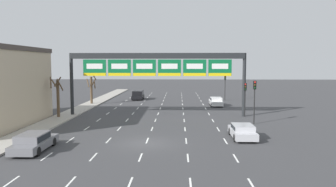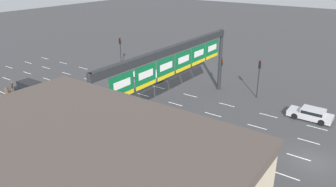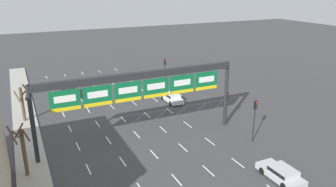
{
  "view_description": "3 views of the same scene",
  "coord_description": "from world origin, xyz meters",
  "px_view_note": "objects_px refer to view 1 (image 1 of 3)",
  "views": [
    {
      "loc": [
        2.62,
        -26.19,
        6.5
      ],
      "look_at": [
        1.37,
        13.44,
        2.88
      ],
      "focal_mm": 35.0,
      "sensor_mm": 36.0,
      "label": 1
    },
    {
      "loc": [
        -25.94,
        -3.89,
        15.27
      ],
      "look_at": [
        -0.49,
        14.35,
        2.92
      ],
      "focal_mm": 35.0,
      "sensor_mm": 36.0,
      "label": 2
    },
    {
      "loc": [
        -11.33,
        -16.07,
        16.27
      ],
      "look_at": [
        3.29,
        14.64,
        4.89
      ],
      "focal_mm": 35.0,
      "sensor_mm": 36.0,
      "label": 3
    }
  ],
  "objects_px": {
    "traffic_light_mid_block": "(225,82)",
    "traffic_light_far_end": "(255,93)",
    "traffic_light_near_gantry": "(245,93)",
    "car_grey": "(34,141)",
    "car_white": "(216,101)",
    "tree_bare_second": "(57,95)",
    "suv_black": "(138,95)",
    "tree_bare_closest": "(92,88)",
    "car_silver": "(243,131)",
    "sign_gantry": "(157,64)"
  },
  "relations": [
    {
      "from": "traffic_light_mid_block",
      "to": "traffic_light_far_end",
      "type": "relative_size",
      "value": 0.98
    },
    {
      "from": "traffic_light_near_gantry",
      "to": "traffic_light_mid_block",
      "type": "relative_size",
      "value": 0.9
    },
    {
      "from": "car_grey",
      "to": "car_white",
      "type": "relative_size",
      "value": 1.06
    },
    {
      "from": "car_grey",
      "to": "tree_bare_second",
      "type": "relative_size",
      "value": 1.01
    },
    {
      "from": "tree_bare_second",
      "to": "traffic_light_far_end",
      "type": "bearing_deg",
      "value": -8.05
    },
    {
      "from": "car_white",
      "to": "traffic_light_near_gantry",
      "type": "bearing_deg",
      "value": -76.71
    },
    {
      "from": "suv_black",
      "to": "car_white",
      "type": "distance_m",
      "value": 15.7
    },
    {
      "from": "car_white",
      "to": "tree_bare_closest",
      "type": "height_order",
      "value": "tree_bare_closest"
    },
    {
      "from": "car_silver",
      "to": "tree_bare_second",
      "type": "distance_m",
      "value": 22.53
    },
    {
      "from": "sign_gantry",
      "to": "traffic_light_mid_block",
      "type": "bearing_deg",
      "value": 58.31
    },
    {
      "from": "suv_black",
      "to": "traffic_light_far_end",
      "type": "bearing_deg",
      "value": -56.86
    },
    {
      "from": "traffic_light_near_gantry",
      "to": "tree_bare_closest",
      "type": "relative_size",
      "value": 0.84
    },
    {
      "from": "tree_bare_closest",
      "to": "tree_bare_second",
      "type": "bearing_deg",
      "value": -92.33
    },
    {
      "from": "traffic_light_mid_block",
      "to": "tree_bare_second",
      "type": "xyz_separation_m",
      "value": [
        -22.68,
        -19.57,
        -0.51
      ]
    },
    {
      "from": "car_white",
      "to": "tree_bare_second",
      "type": "bearing_deg",
      "value": -149.38
    },
    {
      "from": "traffic_light_far_end",
      "to": "tree_bare_second",
      "type": "distance_m",
      "value": 22.83
    },
    {
      "from": "traffic_light_near_gantry",
      "to": "traffic_light_mid_block",
      "type": "bearing_deg",
      "value": 89.8
    },
    {
      "from": "car_grey",
      "to": "tree_bare_closest",
      "type": "relative_size",
      "value": 0.99
    },
    {
      "from": "sign_gantry",
      "to": "car_white",
      "type": "relative_size",
      "value": 4.76
    },
    {
      "from": "tree_bare_closest",
      "to": "traffic_light_mid_block",
      "type": "bearing_deg",
      "value": 15.67
    },
    {
      "from": "car_silver",
      "to": "traffic_light_far_end",
      "type": "xyz_separation_m",
      "value": [
        2.58,
        6.94,
        2.66
      ]
    },
    {
      "from": "suv_black",
      "to": "tree_bare_closest",
      "type": "relative_size",
      "value": 0.86
    },
    {
      "from": "car_white",
      "to": "tree_bare_second",
      "type": "xyz_separation_m",
      "value": [
        -20.22,
        -11.97,
        2.04
      ]
    },
    {
      "from": "car_white",
      "to": "car_grey",
      "type": "bearing_deg",
      "value": -121.8
    },
    {
      "from": "car_grey",
      "to": "traffic_light_mid_block",
      "type": "height_order",
      "value": "traffic_light_mid_block"
    },
    {
      "from": "sign_gantry",
      "to": "suv_black",
      "type": "bearing_deg",
      "value": 104.18
    },
    {
      "from": "traffic_light_mid_block",
      "to": "traffic_light_far_end",
      "type": "xyz_separation_m",
      "value": [
        -0.08,
        -22.77,
        0.07
      ]
    },
    {
      "from": "sign_gantry",
      "to": "suv_black",
      "type": "distance_m",
      "value": 20.01
    },
    {
      "from": "car_white",
      "to": "tree_bare_second",
      "type": "height_order",
      "value": "tree_bare_second"
    },
    {
      "from": "suv_black",
      "to": "traffic_light_near_gantry",
      "type": "bearing_deg",
      "value": -50.36
    },
    {
      "from": "traffic_light_near_gantry",
      "to": "sign_gantry",
      "type": "bearing_deg",
      "value": 179.39
    },
    {
      "from": "car_silver",
      "to": "car_grey",
      "type": "distance_m",
      "value": 17.01
    },
    {
      "from": "car_white",
      "to": "traffic_light_near_gantry",
      "type": "relative_size",
      "value": 1.11
    },
    {
      "from": "suv_black",
      "to": "tree_bare_second",
      "type": "bearing_deg",
      "value": -109.0
    },
    {
      "from": "traffic_light_far_end",
      "to": "traffic_light_near_gantry",
      "type": "bearing_deg",
      "value": 89.77
    },
    {
      "from": "sign_gantry",
      "to": "traffic_light_far_end",
      "type": "relative_size",
      "value": 4.66
    },
    {
      "from": "sign_gantry",
      "to": "traffic_light_near_gantry",
      "type": "xyz_separation_m",
      "value": [
        10.82,
        -0.12,
        -3.53
      ]
    },
    {
      "from": "tree_bare_second",
      "to": "tree_bare_closest",
      "type": "bearing_deg",
      "value": 87.67
    },
    {
      "from": "car_grey",
      "to": "tree_bare_closest",
      "type": "xyz_separation_m",
      "value": [
        -3.1,
        28.12,
        1.87
      ]
    },
    {
      "from": "traffic_light_far_end",
      "to": "car_white",
      "type": "bearing_deg",
      "value": 98.91
    },
    {
      "from": "car_grey",
      "to": "suv_black",
      "type": "xyz_separation_m",
      "value": [
        3.44,
        35.32,
        0.18
      ]
    },
    {
      "from": "traffic_light_near_gantry",
      "to": "traffic_light_mid_block",
      "type": "height_order",
      "value": "traffic_light_mid_block"
    },
    {
      "from": "car_silver",
      "to": "car_grey",
      "type": "bearing_deg",
      "value": -164.23
    },
    {
      "from": "suv_black",
      "to": "tree_bare_second",
      "type": "distance_m",
      "value": 21.83
    },
    {
      "from": "sign_gantry",
      "to": "car_white",
      "type": "xyz_separation_m",
      "value": [
        8.43,
        10.03,
        -5.78
      ]
    },
    {
      "from": "tree_bare_second",
      "to": "suv_black",
      "type": "bearing_deg",
      "value": 71.0
    },
    {
      "from": "suv_black",
      "to": "car_white",
      "type": "height_order",
      "value": "suv_black"
    },
    {
      "from": "sign_gantry",
      "to": "traffic_light_mid_block",
      "type": "relative_size",
      "value": 4.76
    },
    {
      "from": "car_silver",
      "to": "traffic_light_near_gantry",
      "type": "distance_m",
      "value": 12.45
    },
    {
      "from": "traffic_light_mid_block",
      "to": "tree_bare_second",
      "type": "bearing_deg",
      "value": -139.2
    }
  ]
}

